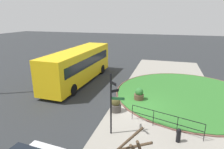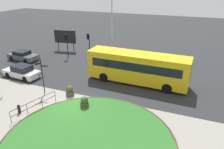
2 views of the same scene
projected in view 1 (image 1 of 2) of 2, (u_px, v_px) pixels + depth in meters
The scene contains 10 objects.
ground at pixel (137, 107), 13.97m from camera, with size 120.00×120.00×0.00m, color #282B2D.
sidewalk_paving at pixel (166, 111), 13.40m from camera, with size 32.00×7.84×0.02m, color gray.
grass_island at pixel (187, 94), 16.14m from camera, with size 11.76×11.76×0.10m, color #2D6B28.
grass_kerb_ring at pixel (187, 94), 16.14m from camera, with size 12.07×12.07×0.11m, color brown.
signpost_directional at pixel (112, 100), 10.21m from camera, with size 1.02×0.85×3.61m.
bollard_foreground at pixel (179, 135), 9.95m from camera, with size 0.24×0.24×0.80m.
railing_grass_edge at pixel (165, 119), 11.00m from camera, with size 1.20×4.12×1.04m.
bus_yellow at pixel (79, 65), 18.93m from camera, with size 10.73×2.78×3.27m.
planter_near_signpost at pixel (139, 95), 14.90m from camera, with size 0.75×0.75×1.06m.
planter_kerbside at pixel (116, 105), 13.17m from camera, with size 0.78×0.78×1.08m.
Camera 1 is at (-12.64, -1.83, 6.41)m, focal length 30.32 mm.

